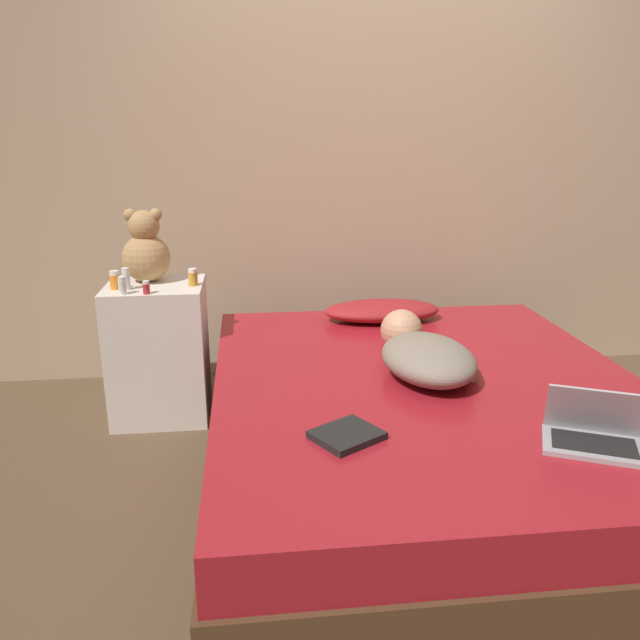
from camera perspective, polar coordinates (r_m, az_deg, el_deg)
name	(u,v)px	position (r m, az deg, el deg)	size (l,w,h in m)	color
ground_plane	(422,476)	(2.75, 9.32, -13.87)	(12.00, 12.00, 0.00)	brown
wall_back	(370,148)	(3.64, 4.60, 15.41)	(8.00, 0.06, 2.60)	tan
bed	(425,429)	(2.64, 9.55, -9.77)	(1.73, 2.06, 0.44)	#4C331E
nightstand	(159,351)	(3.22, -14.47, -2.74)	(0.46, 0.43, 0.68)	silver
pillow	(382,311)	(3.26, 5.67, 0.86)	(0.61, 0.30, 0.10)	maroon
person_lying	(424,353)	(2.58, 9.45, -3.01)	(0.40, 0.69, 0.19)	gray
laptop	(594,432)	(2.17, 23.79, -9.39)	(0.36, 0.30, 0.19)	#9E9EA3
teddy_bear	(146,250)	(3.16, -15.65, 6.16)	(0.23, 0.23, 0.36)	tan
bottle_white	(122,286)	(2.96, -17.62, 3.00)	(0.04, 0.04, 0.08)	white
bottle_amber	(193,277)	(3.05, -11.55, 3.84)	(0.04, 0.04, 0.08)	gold
bottle_orange	(115,280)	(3.07, -18.25, 3.47)	(0.05, 0.05, 0.09)	orange
bottle_clear	(126,279)	(3.04, -17.31, 3.59)	(0.04, 0.04, 0.10)	silver
bottle_red	(146,288)	(2.94, -15.60, 2.87)	(0.03, 0.03, 0.06)	#B72D2D
book	(347,435)	(2.05, 2.46, -10.46)	(0.26, 0.25, 0.02)	black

